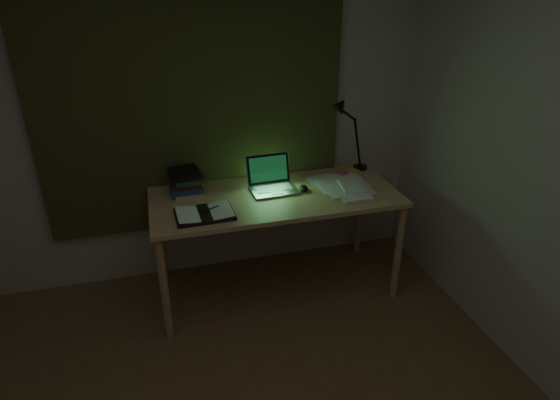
{
  "coord_description": "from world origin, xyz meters",
  "views": [
    {
      "loc": [
        -0.28,
        -1.39,
        2.22
      ],
      "look_at": [
        0.5,
        1.41,
        0.82
      ],
      "focal_mm": 30.0,
      "sensor_mm": 36.0,
      "label": 1
    }
  ],
  "objects_px": {
    "open_textbook": "(205,213)",
    "desk_lamp": "(363,133)",
    "loose_papers": "(344,186)",
    "book_stack": "(186,181)",
    "desk": "(276,243)",
    "laptop": "(274,176)"
  },
  "relations": [
    {
      "from": "desk",
      "to": "book_stack",
      "type": "relative_size",
      "value": 6.71
    },
    {
      "from": "desk_lamp",
      "to": "loose_papers",
      "type": "bearing_deg",
      "value": -136.37
    },
    {
      "from": "open_textbook",
      "to": "desk_lamp",
      "type": "relative_size",
      "value": 0.63
    },
    {
      "from": "book_stack",
      "to": "desk_lamp",
      "type": "relative_size",
      "value": 0.44
    },
    {
      "from": "open_textbook",
      "to": "desk_lamp",
      "type": "bearing_deg",
      "value": 17.94
    },
    {
      "from": "book_stack",
      "to": "laptop",
      "type": "bearing_deg",
      "value": -14.71
    },
    {
      "from": "laptop",
      "to": "open_textbook",
      "type": "xyz_separation_m",
      "value": [
        -0.54,
        -0.25,
        -0.1
      ]
    },
    {
      "from": "open_textbook",
      "to": "desk_lamp",
      "type": "distance_m",
      "value": 1.44
    },
    {
      "from": "book_stack",
      "to": "loose_papers",
      "type": "height_order",
      "value": "book_stack"
    },
    {
      "from": "laptop",
      "to": "desk_lamp",
      "type": "bearing_deg",
      "value": 14.3
    },
    {
      "from": "open_textbook",
      "to": "desk",
      "type": "bearing_deg",
      "value": 16.67
    },
    {
      "from": "loose_papers",
      "to": "desk_lamp",
      "type": "height_order",
      "value": "desk_lamp"
    },
    {
      "from": "desk",
      "to": "desk_lamp",
      "type": "bearing_deg",
      "value": 21.25
    },
    {
      "from": "loose_papers",
      "to": "book_stack",
      "type": "bearing_deg",
      "value": 168.28
    },
    {
      "from": "book_stack",
      "to": "desk_lamp",
      "type": "bearing_deg",
      "value": 3.54
    },
    {
      "from": "laptop",
      "to": "desk_lamp",
      "type": "xyz_separation_m",
      "value": [
        0.79,
        0.25,
        0.18
      ]
    },
    {
      "from": "open_textbook",
      "to": "desk_lamp",
      "type": "xyz_separation_m",
      "value": [
        1.32,
        0.49,
        0.28
      ]
    },
    {
      "from": "laptop",
      "to": "loose_papers",
      "type": "xyz_separation_m",
      "value": [
        0.51,
        -0.07,
        -0.11
      ]
    },
    {
      "from": "open_textbook",
      "to": "book_stack",
      "type": "bearing_deg",
      "value": 97.89
    },
    {
      "from": "laptop",
      "to": "open_textbook",
      "type": "distance_m",
      "value": 0.6
    },
    {
      "from": "desk",
      "to": "open_textbook",
      "type": "bearing_deg",
      "value": -160.85
    },
    {
      "from": "laptop",
      "to": "desk_lamp",
      "type": "distance_m",
      "value": 0.84
    }
  ]
}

